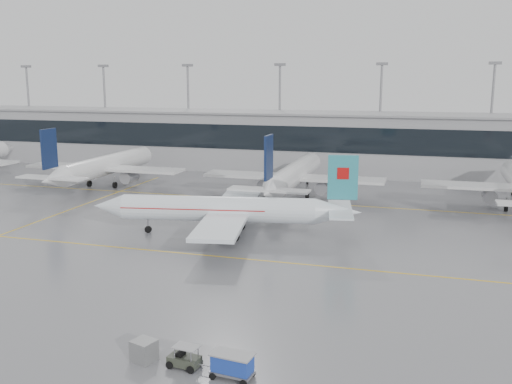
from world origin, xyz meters
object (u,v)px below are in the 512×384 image
(air_canada_jet, at_px, (228,210))
(baggage_cart, at_px, (232,364))
(baggage_tug, at_px, (184,360))
(gse_unit, at_px, (144,351))

(air_canada_jet, distance_m, baggage_cart, 34.79)
(baggage_cart, bearing_deg, baggage_tug, 180.00)
(air_canada_jet, xyz_separation_m, baggage_cart, (11.60, -32.72, -2.23))
(baggage_cart, distance_m, gse_unit, 6.62)
(baggage_cart, bearing_deg, gse_unit, -177.27)
(baggage_tug, bearing_deg, gse_unit, -174.03)
(air_canada_jet, distance_m, gse_unit, 32.74)
(baggage_tug, bearing_deg, baggage_cart, -0.00)
(air_canada_jet, xyz_separation_m, baggage_tug, (8.03, -32.30, -2.67))
(gse_unit, bearing_deg, air_canada_jet, 116.30)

